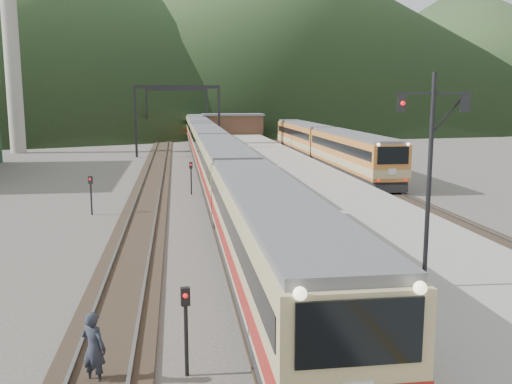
{
  "coord_description": "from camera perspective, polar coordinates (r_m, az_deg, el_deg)",
  "views": [
    {
      "loc": [
        -3.02,
        -10.05,
        6.82
      ],
      "look_at": [
        0.91,
        18.18,
        2.0
      ],
      "focal_mm": 40.0,
      "sensor_mm": 36.0,
      "label": 1
    }
  ],
  "objects": [
    {
      "name": "track_main",
      "position": [
        50.59,
        -4.44,
        1.9
      ],
      "size": [
        2.6,
        200.0,
        0.23
      ],
      "color": "black",
      "rests_on": "ground"
    },
    {
      "name": "track_far",
      "position": [
        50.54,
        -10.11,
        1.77
      ],
      "size": [
        2.6,
        200.0,
        0.23
      ],
      "color": "black",
      "rests_on": "ground"
    },
    {
      "name": "track_second",
      "position": [
        52.55,
        8.19,
        2.12
      ],
      "size": [
        2.6,
        200.0,
        0.23
      ],
      "color": "black",
      "rests_on": "ground"
    },
    {
      "name": "platform",
      "position": [
        49.22,
        2.22,
        2.22
      ],
      "size": [
        8.0,
        100.0,
        1.0
      ],
      "primitive_type": "cube",
      "color": "gray",
      "rests_on": "ground"
    },
    {
      "name": "gantry_near",
      "position": [
        65.06,
        -7.86,
        8.43
      ],
      "size": [
        9.55,
        0.25,
        8.0
      ],
      "color": "black",
      "rests_on": "ground"
    },
    {
      "name": "gantry_far",
      "position": [
        90.06,
        -7.91,
        8.73
      ],
      "size": [
        9.55,
        0.25,
        8.0
      ],
      "color": "black",
      "rests_on": "ground"
    },
    {
      "name": "smokestack",
      "position": [
        74.95,
        -23.4,
        15.1
      ],
      "size": [
        1.8,
        1.8,
        30.0
      ],
      "primitive_type": "cylinder",
      "color": "#9E998E",
      "rests_on": "ground"
    },
    {
      "name": "station_shed",
      "position": [
        88.57,
        -2.35,
        6.84
      ],
      "size": [
        9.4,
        4.4,
        3.1
      ],
      "color": "#503323",
      "rests_on": "platform"
    },
    {
      "name": "hill_a",
      "position": [
        204.75,
        -19.01,
        15.6
      ],
      "size": [
        180.0,
        180.0,
        60.0
      ],
      "primitive_type": "cone",
      "color": "#2B4023",
      "rests_on": "ground"
    },
    {
      "name": "hill_b",
      "position": [
        244.24,
        -0.1,
        16.82
      ],
      "size": [
        220.0,
        220.0,
        75.0
      ],
      "primitive_type": "cone",
      "color": "#2B4023",
      "rests_on": "ground"
    },
    {
      "name": "hill_c",
      "position": [
        248.04,
        19.75,
        13.26
      ],
      "size": [
        160.0,
        160.0,
        50.0
      ],
      "primitive_type": "cone",
      "color": "#2B4023",
      "rests_on": "ground"
    },
    {
      "name": "main_train",
      "position": [
        56.55,
        -4.85,
        4.59
      ],
      "size": [
        2.76,
        94.78,
        3.37
      ],
      "color": "tan",
      "rests_on": "track_main"
    },
    {
      "name": "second_train",
      "position": [
        57.34,
        6.79,
        4.59
      ],
      "size": [
        2.7,
        36.8,
        3.29
      ],
      "color": "#BC702F",
      "rests_on": "track_second"
    },
    {
      "name": "signal_mast",
      "position": [
        17.73,
        17.03,
        3.24
      ],
      "size": [
        2.12,
        0.79,
        6.5
      ],
      "color": "black",
      "rests_on": "platform"
    },
    {
      "name": "short_signal_a",
      "position": [
        14.27,
        -7.03,
        -12.53
      ],
      "size": [
        0.24,
        0.18,
        2.27
      ],
      "color": "black",
      "rests_on": "ground"
    },
    {
      "name": "short_signal_b",
      "position": [
        39.94,
        -6.51,
        1.83
      ],
      "size": [
        0.24,
        0.19,
        2.27
      ],
      "color": "black",
      "rests_on": "ground"
    },
    {
      "name": "short_signal_c",
      "position": [
        34.16,
        -16.19,
        0.2
      ],
      "size": [
        0.26,
        0.23,
        2.27
      ],
      "color": "black",
      "rests_on": "ground"
    },
    {
      "name": "worker",
      "position": [
        14.54,
        -15.92,
        -14.78
      ],
      "size": [
        0.79,
        0.72,
        1.81
      ],
      "primitive_type": "imported",
      "rotation": [
        0.0,
        0.0,
        2.59
      ],
      "color": "#232732",
      "rests_on": "ground"
    }
  ]
}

